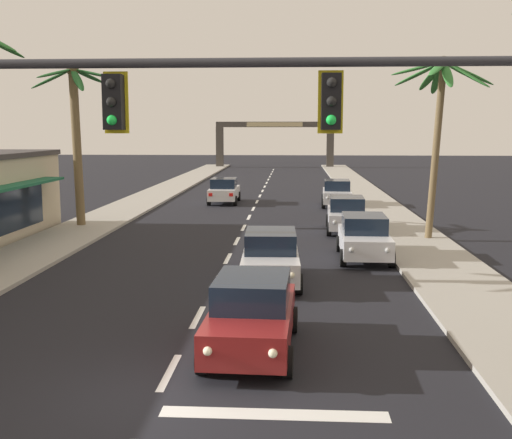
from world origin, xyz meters
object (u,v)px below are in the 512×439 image
(sedan_oncoming_far, at_px, (224,190))
(sedan_parked_far_kerb, at_px, (337,193))
(sedan_lead_at_stop_bar, at_px, (252,314))
(palm_left_third, at_px, (76,121))
(sedan_parked_mid_kerb, at_px, (364,237))
(palm_right_second, at_px, (440,100))
(sedan_third_in_queue, at_px, (271,257))
(town_gateway_arch, at_px, (275,137))
(traffic_signal_mast, at_px, (338,134))
(sedan_parked_nearest_kerb, at_px, (347,214))

(sedan_oncoming_far, relative_size, sedan_parked_far_kerb, 0.99)
(sedan_lead_at_stop_bar, bearing_deg, palm_left_third, 119.52)
(sedan_parked_mid_kerb, bearing_deg, palm_right_second, 49.52)
(sedan_third_in_queue, relative_size, palm_left_third, 0.56)
(sedan_oncoming_far, xyz_separation_m, town_gateway_arch, (2.15, 40.26, 3.03))
(sedan_lead_at_stop_bar, height_order, sedan_parked_mid_kerb, same)
(sedan_oncoming_far, distance_m, palm_right_second, 18.43)
(traffic_signal_mast, relative_size, town_gateway_arch, 0.74)
(sedan_third_in_queue, bearing_deg, sedan_lead_at_stop_bar, -91.62)
(town_gateway_arch, bearing_deg, palm_left_third, -99.19)
(sedan_oncoming_far, bearing_deg, palm_right_second, -51.68)
(sedan_parked_nearest_kerb, xyz_separation_m, palm_right_second, (3.72, -2.37, 5.30))
(sedan_oncoming_far, xyz_separation_m, palm_left_third, (-6.14, -10.98, 4.47))
(sedan_parked_far_kerb, bearing_deg, sedan_parked_nearest_kerb, -91.17)
(sedan_parked_far_kerb, relative_size, palm_left_third, 0.56)
(palm_right_second, xyz_separation_m, town_gateway_arch, (-8.80, 54.11, -2.27))
(sedan_parked_mid_kerb, bearing_deg, sedan_lead_at_stop_bar, -109.10)
(sedan_third_in_queue, height_order, palm_right_second, palm_right_second)
(sedan_oncoming_far, relative_size, palm_left_third, 0.55)
(traffic_signal_mast, relative_size, palm_right_second, 1.41)
(palm_right_second, bearing_deg, traffic_signal_mast, -107.57)
(traffic_signal_mast, relative_size, palm_left_third, 1.40)
(sedan_parked_nearest_kerb, distance_m, sedan_parked_far_kerb, 10.26)
(sedan_parked_nearest_kerb, height_order, palm_right_second, palm_right_second)
(sedan_lead_at_stop_bar, bearing_deg, sedan_parked_nearest_kerb, 78.44)
(palm_left_third, xyz_separation_m, town_gateway_arch, (8.29, 51.24, -1.44))
(palm_left_third, bearing_deg, sedan_parked_mid_kerb, -27.69)
(sedan_third_in_queue, bearing_deg, sedan_parked_nearest_kerb, 72.74)
(sedan_third_in_queue, xyz_separation_m, palm_right_second, (7.02, 8.23, 5.30))
(sedan_oncoming_far, distance_m, sedan_parked_far_kerb, 7.53)
(sedan_oncoming_far, bearing_deg, traffic_signal_mast, -80.27)
(sedan_third_in_queue, height_order, sedan_parked_far_kerb, same)
(sedan_parked_mid_kerb, bearing_deg, sedan_third_in_queue, -130.43)
(traffic_signal_mast, bearing_deg, sedan_third_in_queue, 98.87)
(sedan_third_in_queue, relative_size, town_gateway_arch, 0.30)
(sedan_third_in_queue, relative_size, sedan_parked_nearest_kerb, 1.00)
(sedan_lead_at_stop_bar, height_order, sedan_oncoming_far, same)
(palm_right_second, bearing_deg, sedan_third_in_queue, -130.46)
(town_gateway_arch, bearing_deg, traffic_signal_mast, -87.41)
(sedan_parked_mid_kerb, bearing_deg, traffic_signal_mast, -98.37)
(sedan_lead_at_stop_bar, height_order, sedan_parked_far_kerb, same)
(sedan_oncoming_far, relative_size, sedan_parked_mid_kerb, 1.00)
(traffic_signal_mast, bearing_deg, sedan_parked_nearest_kerb, 84.74)
(sedan_parked_mid_kerb, distance_m, sedan_parked_far_kerb, 16.84)
(sedan_oncoming_far, relative_size, sedan_parked_nearest_kerb, 0.99)
(palm_right_second, height_order, town_gateway_arch, palm_right_second)
(sedan_lead_at_stop_bar, height_order, sedan_parked_nearest_kerb, same)
(sedan_parked_mid_kerb, height_order, palm_left_third, palm_left_third)
(traffic_signal_mast, relative_size, sedan_parked_mid_kerb, 2.52)
(sedan_parked_nearest_kerb, xyz_separation_m, sedan_parked_far_kerb, (0.21, 10.26, 0.00))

